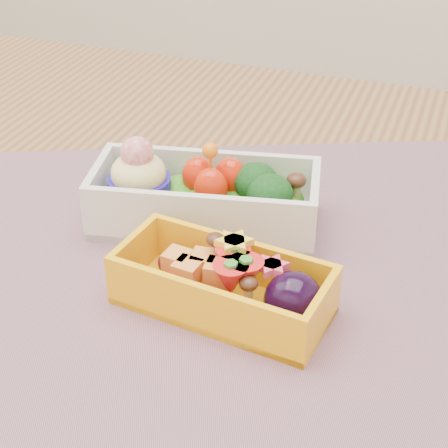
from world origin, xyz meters
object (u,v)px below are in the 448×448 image
(table, at_px, (189,338))
(bento_white, at_px, (204,197))
(placemat, at_px, (213,268))
(bento_yellow, at_px, (227,284))

(table, xyz_separation_m, bento_white, (0.00, 0.03, 0.13))
(table, distance_m, bento_white, 0.13)
(placemat, relative_size, bento_yellow, 3.38)
(placemat, distance_m, bento_yellow, 0.06)
(bento_yellow, bearing_deg, table, 138.02)
(table, height_order, bento_yellow, bento_yellow)
(table, distance_m, placemat, 0.11)
(placemat, bearing_deg, table, 142.23)
(table, height_order, placemat, placemat)
(table, xyz_separation_m, bento_yellow, (0.06, -0.07, 0.12))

